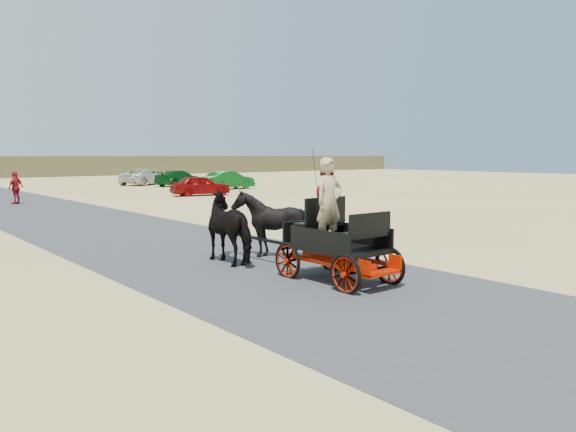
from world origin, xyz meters
TOP-DOWN VIEW (x-y plane):
  - ground at (0.00, 0.00)m, footprint 140.00×140.00m
  - road at (0.00, 0.00)m, footprint 6.00×140.00m
  - carriage at (0.55, -0.74)m, footprint 1.30×2.40m
  - horse_left at (0.00, 2.26)m, footprint 0.91×2.01m
  - horse_right at (1.10, 2.26)m, footprint 1.37×1.54m
  - driver_man at (0.35, -0.69)m, footprint 0.66×0.43m
  - passenger_woman at (0.85, -0.14)m, footprint 0.77×0.60m
  - pedestrian at (0.01, 22.70)m, footprint 1.06×0.94m
  - car_a at (10.69, 22.16)m, footprint 3.97×2.17m
  - car_b at (15.68, 26.59)m, footprint 4.21×1.82m
  - car_c at (14.87, 32.69)m, footprint 4.71×2.63m
  - car_d at (13.39, 36.29)m, footprint 5.40×4.70m

SIDE VIEW (x-z plane):
  - ground at x=0.00m, z-range 0.00..0.00m
  - road at x=0.00m, z-range 0.00..0.01m
  - carriage at x=0.55m, z-range 0.00..0.72m
  - car_a at x=10.69m, z-range 0.00..1.28m
  - car_c at x=14.87m, z-range 0.00..1.29m
  - car_b at x=15.68m, z-range 0.00..1.35m
  - car_d at x=13.39m, z-range 0.00..1.38m
  - horse_left at x=0.00m, z-range 0.00..1.70m
  - horse_right at x=1.10m, z-range 0.00..1.70m
  - pedestrian at x=0.01m, z-range 0.00..1.73m
  - passenger_woman at x=0.85m, z-range 0.72..2.30m
  - driver_man at x=0.35m, z-range 0.72..2.52m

